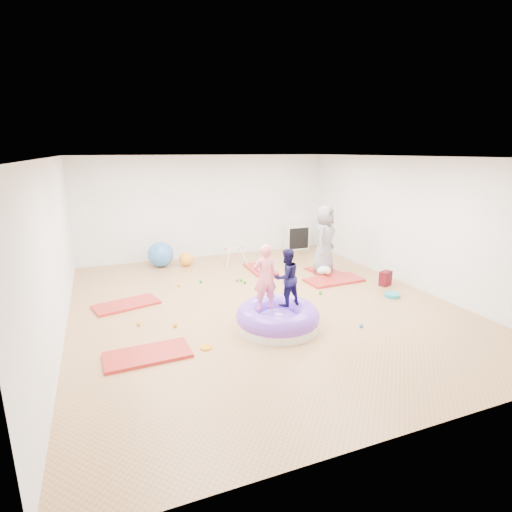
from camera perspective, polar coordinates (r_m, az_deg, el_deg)
name	(u,v)px	position (r m, az deg, el deg)	size (l,w,h in m)	color
room	(262,234)	(7.47, 0.84, 3.16)	(7.01, 8.01, 2.81)	tan
gym_mat_front_left	(148,355)	(6.20, -15.23, -13.47)	(1.23, 0.61, 0.05)	#BC3520
gym_mat_mid_left	(126,304)	(8.18, -18.03, -6.60)	(1.20, 0.60, 0.05)	#BC3520
gym_mat_center_back	(260,269)	(10.05, 0.62, -1.87)	(1.12, 0.56, 0.05)	#BC3520
gym_mat_right	(334,280)	(9.37, 11.08, -3.39)	(1.31, 0.66, 0.05)	#BC3520
gym_mat_rear_right	(327,272)	(9.93, 10.10, -2.32)	(1.10, 0.55, 0.05)	#BC3520
inflatable_cushion	(278,318)	(6.82, 3.11, -8.86)	(1.41, 1.41, 0.44)	white
child_pink	(265,274)	(6.49, 1.28, -2.65)	(0.40, 0.27, 1.11)	pink
child_navy	(286,275)	(6.70, 4.38, -2.66)	(0.48, 0.37, 0.99)	#110F38
adult_caregiver	(324,239)	(9.73, 9.73, 2.39)	(0.79, 0.51, 1.61)	gray
infant	(325,270)	(9.63, 9.81, -2.04)	(0.36, 0.36, 0.21)	#CDE6FF
ball_pit_balls	(239,293)	(8.34, -2.47, -5.36)	(3.77, 3.38, 0.07)	#189418
exercise_ball_blue	(161,254)	(10.55, -13.46, 0.22)	(0.65, 0.65, 0.65)	#3571C4
exercise_ball_orange	(186,259)	(10.52, -9.95, -0.42)	(0.37, 0.37, 0.37)	orange
infant_play_gym	(234,253)	(10.50, -3.19, 0.42)	(0.59, 0.56, 0.45)	silver
cube_shelf	(296,237)	(12.16, 5.79, 2.67)	(0.73, 0.36, 0.73)	silver
balance_disc	(392,295)	(8.70, 18.84, -5.31)	(0.32, 0.32, 0.07)	teal
backpack	(385,278)	(9.33, 18.00, -3.06)	(0.28, 0.17, 0.32)	maroon
yellow_toy	(206,347)	(6.26, -7.14, -12.84)	(0.19, 0.19, 0.03)	orange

